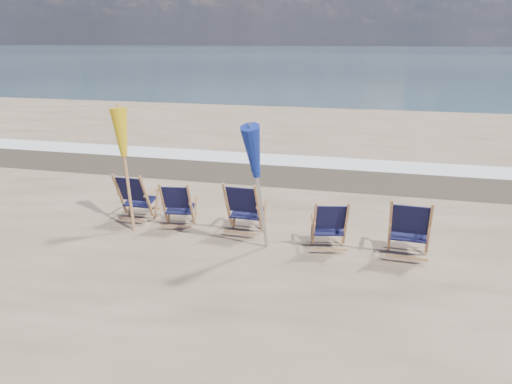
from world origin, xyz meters
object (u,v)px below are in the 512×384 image
Objects in this scene: beach_chair_2 at (258,210)px; beach_chair_0 at (147,198)px; umbrella_yellow at (124,139)px; umbrella_blue at (260,152)px; beach_chair_4 at (429,232)px; beach_chair_1 at (191,206)px; beach_chair_3 at (346,226)px.

beach_chair_0 is at bearing -2.18° from beach_chair_2.
umbrella_blue is (2.58, -0.48, 0.03)m from umbrella_yellow.
beach_chair_2 is at bearing 176.39° from beach_chair_0.
beach_chair_4 is at bearing 7.03° from umbrella_blue.
umbrella_blue is (0.20, -0.69, 1.20)m from beach_chair_2.
beach_chair_1 is 2.85m from beach_chair_3.
beach_chair_0 is at bearing 160.79° from umbrella_blue.
beach_chair_1 is at bearing -19.39° from beach_chair_3.
beach_chair_0 is 0.45× the size of umbrella_yellow.
beach_chair_4 is at bearing -1.71° from umbrella_yellow.
umbrella_yellow reaches higher than beach_chair_1.
beach_chair_4 is at bearing 174.33° from beach_chair_2.
umbrella_yellow is at bearing 169.48° from umbrella_blue.
beach_chair_1 is 0.42× the size of umbrella_yellow.
beach_chair_3 is at bearing 171.89° from beach_chair_2.
beach_chair_4 is 2.90m from umbrella_blue.
beach_chair_1 is at bearing -1.28° from beach_chair_2.
beach_chair_1 is (0.92, -0.08, -0.04)m from beach_chair_0.
beach_chair_0 is at bearing -19.01° from beach_chair_3.
umbrella_yellow is at bearing 5.66° from beach_chair_1.
beach_chair_2 is at bearing 105.96° from umbrella_blue.
beach_chair_1 is 1.29m from beach_chair_2.
beach_chair_3 is 0.41× the size of umbrella_blue.
beach_chair_1 is at bearing 175.13° from beach_chair_0.
umbrella_yellow is (-0.17, -0.36, 1.19)m from beach_chair_0.
beach_chair_2 is at bearing 5.04° from umbrella_yellow.
beach_chair_1 is 0.90× the size of beach_chair_2.
beach_chair_0 is 0.95× the size of beach_chair_4.
umbrella_yellow is 2.62m from umbrella_blue.
beach_chair_4 reaches higher than beach_chair_3.
umbrella_yellow is at bearing -13.49° from beach_chair_3.
beach_chair_2 is at bearing -4.95° from beach_chair_4.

